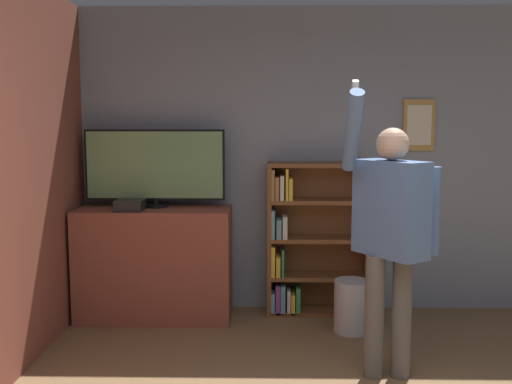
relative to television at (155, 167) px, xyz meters
The scene contains 8 objects.
wall_back 1.40m from the television, ahead, with size 6.12×0.09×2.70m.
wall_side_brick 1.47m from the television, 119.15° to the right, with size 0.06×4.59×2.70m.
tv_ledge 0.84m from the television, 90.00° to the right, with size 1.31×0.53×0.96m.
television is the anchor object (origin of this frame).
game_console 0.41m from the television, 131.08° to the right, with size 0.23×0.23×0.09m.
bookshelf 1.50m from the television, ahead, with size 0.90×0.28×1.34m.
person 2.21m from the television, 35.84° to the right, with size 0.64×0.58×1.95m.
waste_bin 2.03m from the television, 14.26° to the right, with size 0.29×0.29×0.43m.
Camera 1 is at (-0.40, -2.35, 1.72)m, focal length 42.00 mm.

